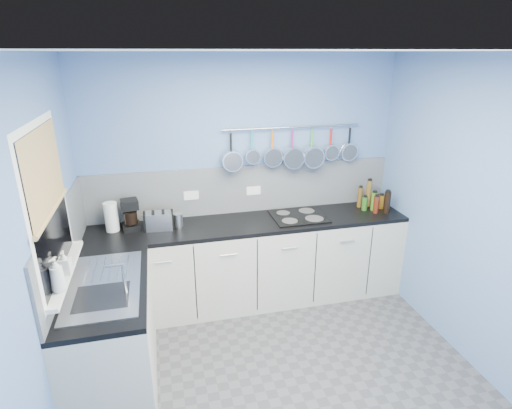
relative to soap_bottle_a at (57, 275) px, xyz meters
name	(u,v)px	position (x,y,z in m)	size (l,w,h in m)	color
floor	(284,380)	(1.53, -0.02, -1.18)	(3.20, 3.00, 0.02)	#47474C
ceiling	(294,49)	(1.53, -0.02, 1.34)	(3.20, 3.00, 0.02)	white
wall_back	(243,179)	(1.53, 1.49, 0.08)	(3.20, 0.02, 2.50)	#5677AF
wall_left	(40,266)	(-0.08, -0.02, 0.08)	(0.02, 3.00, 2.50)	#5677AF
wall_right	(482,219)	(3.14, -0.02, 0.08)	(0.02, 3.00, 2.50)	#5677AF
backsplash_back	(244,189)	(1.53, 1.47, -0.02)	(3.20, 0.02, 0.50)	gray
backsplash_left	(65,240)	(-0.06, 0.58, -0.02)	(0.02, 1.80, 0.50)	gray
cabinet_run_back	(250,263)	(1.53, 1.18, -0.74)	(3.20, 0.60, 0.86)	beige
worktop_back	(250,223)	(1.53, 1.18, -0.29)	(3.20, 0.60, 0.04)	black
cabinet_run_left	(113,337)	(0.23, 0.28, -0.74)	(0.60, 1.20, 0.86)	beige
worktop_left	(105,287)	(0.23, 0.28, -0.29)	(0.60, 1.20, 0.04)	black
window_frame	(48,204)	(-0.05, 0.28, 0.38)	(0.01, 1.00, 1.10)	white
window_glass	(49,204)	(-0.04, 0.28, 0.38)	(0.01, 0.90, 1.00)	black
bamboo_blind	(44,171)	(-0.03, 0.28, 0.61)	(0.01, 0.90, 0.55)	tan
window_sill	(65,272)	(-0.02, 0.28, -0.13)	(0.10, 0.98, 0.03)	white
sink_unit	(105,284)	(0.23, 0.28, -0.27)	(0.50, 0.95, 0.01)	silver
mixer_tap	(124,278)	(0.39, 0.10, -0.14)	(0.12, 0.08, 0.26)	silver
socket_left	(191,195)	(0.98, 1.45, -0.04)	(0.15, 0.01, 0.09)	white
socket_right	(254,191)	(1.63, 1.45, -0.04)	(0.15, 0.01, 0.09)	white
pot_rail	(292,127)	(2.03, 1.43, 0.61)	(0.02, 0.02, 1.45)	silver
soap_bottle_a	(57,275)	(0.00, 0.00, 0.00)	(0.09, 0.09, 0.24)	white
soap_bottle_b	(64,262)	(0.00, 0.23, -0.03)	(0.08, 0.08, 0.17)	white
paper_towel	(111,217)	(0.21, 1.28, -0.13)	(0.12, 0.12, 0.28)	white
coffee_maker	(130,215)	(0.39, 1.27, -0.12)	(0.16, 0.18, 0.29)	black
toaster	(159,221)	(0.64, 1.21, -0.19)	(0.26, 0.15, 0.17)	silver
canister	(178,220)	(0.82, 1.23, -0.20)	(0.09, 0.09, 0.13)	silver
hob	(298,216)	(2.04, 1.19, -0.26)	(0.54, 0.47, 0.01)	black
pan_0	(231,150)	(1.40, 1.42, 0.41)	(0.21, 0.12, 0.40)	silver
pan_1	(252,146)	(1.61, 1.42, 0.44)	(0.15, 0.08, 0.34)	silver
pan_2	(272,148)	(1.82, 1.42, 0.41)	(0.20, 0.08, 0.39)	silver
pan_3	(292,148)	(2.03, 1.42, 0.40)	(0.23, 0.10, 0.42)	silver
pan_4	(312,147)	(2.24, 1.42, 0.40)	(0.23, 0.12, 0.42)	silver
pan_5	(331,143)	(2.45, 1.42, 0.43)	(0.17, 0.08, 0.36)	silver
pan_6	(349,143)	(2.67, 1.42, 0.42)	(0.19, 0.06, 0.38)	silver
condiment_0	(378,201)	(3.00, 1.29, -0.21)	(0.06, 0.06, 0.11)	olive
condiment_1	(369,194)	(2.88, 1.30, -0.12)	(0.06, 0.06, 0.29)	brown
condiment_2	(360,197)	(2.79, 1.31, -0.16)	(0.05, 0.05, 0.22)	brown
condiment_3	(381,202)	(2.99, 1.22, -0.20)	(0.06, 0.06, 0.15)	#8C5914
condiment_4	(374,201)	(2.89, 1.18, -0.17)	(0.07, 0.07, 0.20)	#3F721E
condiment_5	(365,204)	(2.79, 1.20, -0.20)	(0.06, 0.06, 0.15)	#265919
condiment_6	(387,202)	(2.98, 1.08, -0.15)	(0.07, 0.07, 0.23)	black
condiment_7	(376,205)	(2.87, 1.10, -0.18)	(0.06, 0.06, 0.18)	#4C190C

